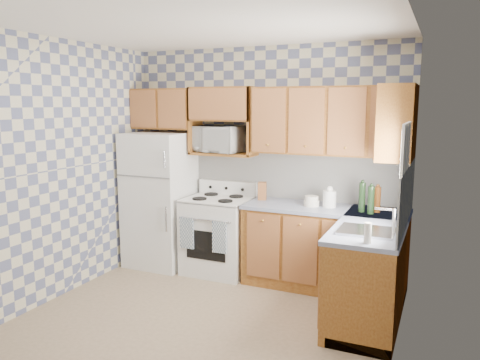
# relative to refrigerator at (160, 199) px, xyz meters

# --- Properties ---
(floor) EXTENTS (3.40, 3.40, 0.00)m
(floor) POSITION_rel_refrigerator_xyz_m (1.27, -1.25, -0.84)
(floor) COLOR #7C684D
(floor) RESTS_ON ground
(back_wall) EXTENTS (3.40, 0.02, 2.70)m
(back_wall) POSITION_rel_refrigerator_xyz_m (1.27, 0.35, 0.51)
(back_wall) COLOR slate
(back_wall) RESTS_ON ground
(right_wall) EXTENTS (0.02, 3.20, 2.70)m
(right_wall) POSITION_rel_refrigerator_xyz_m (2.97, -1.25, 0.51)
(right_wall) COLOR slate
(right_wall) RESTS_ON ground
(backsplash_back) EXTENTS (2.60, 0.02, 0.56)m
(backsplash_back) POSITION_rel_refrigerator_xyz_m (1.68, 0.34, 0.36)
(backsplash_back) COLOR white
(backsplash_back) RESTS_ON back_wall
(backsplash_right) EXTENTS (0.02, 1.60, 0.56)m
(backsplash_right) POSITION_rel_refrigerator_xyz_m (2.96, -0.45, 0.36)
(backsplash_right) COLOR white
(backsplash_right) RESTS_ON right_wall
(refrigerator) EXTENTS (0.75, 0.70, 1.68)m
(refrigerator) POSITION_rel_refrigerator_xyz_m (0.00, 0.00, 0.00)
(refrigerator) COLOR white
(refrigerator) RESTS_ON floor
(stove_body) EXTENTS (0.76, 0.65, 0.90)m
(stove_body) POSITION_rel_refrigerator_xyz_m (0.80, 0.03, -0.39)
(stove_body) COLOR white
(stove_body) RESTS_ON floor
(cooktop) EXTENTS (0.76, 0.65, 0.02)m
(cooktop) POSITION_rel_refrigerator_xyz_m (0.80, 0.03, 0.07)
(cooktop) COLOR silver
(cooktop) RESTS_ON stove_body
(backguard) EXTENTS (0.76, 0.08, 0.17)m
(backguard) POSITION_rel_refrigerator_xyz_m (0.80, 0.30, 0.16)
(backguard) COLOR white
(backguard) RESTS_ON cooktop
(dish_towel_left) EXTENTS (0.17, 0.02, 0.37)m
(dish_towel_left) POSITION_rel_refrigerator_xyz_m (0.57, -0.32, -0.29)
(dish_towel_left) COLOR navy
(dish_towel_left) RESTS_ON stove_body
(dish_towel_right) EXTENTS (0.17, 0.02, 0.37)m
(dish_towel_right) POSITION_rel_refrigerator_xyz_m (0.99, -0.32, -0.29)
(dish_towel_right) COLOR navy
(dish_towel_right) RESTS_ON stove_body
(base_cabinets_back) EXTENTS (1.75, 0.60, 0.88)m
(base_cabinets_back) POSITION_rel_refrigerator_xyz_m (2.10, 0.05, -0.40)
(base_cabinets_back) COLOR #683210
(base_cabinets_back) RESTS_ON floor
(base_cabinets_right) EXTENTS (0.60, 1.60, 0.88)m
(base_cabinets_right) POSITION_rel_refrigerator_xyz_m (2.67, -0.45, -0.40)
(base_cabinets_right) COLOR #683210
(base_cabinets_right) RESTS_ON floor
(countertop_back) EXTENTS (1.77, 0.63, 0.04)m
(countertop_back) POSITION_rel_refrigerator_xyz_m (2.10, 0.05, 0.06)
(countertop_back) COLOR slate
(countertop_back) RESTS_ON base_cabinets_back
(countertop_right) EXTENTS (0.63, 1.60, 0.04)m
(countertop_right) POSITION_rel_refrigerator_xyz_m (2.67, -0.45, 0.06)
(countertop_right) COLOR slate
(countertop_right) RESTS_ON base_cabinets_right
(upper_cabinets_back) EXTENTS (1.75, 0.33, 0.74)m
(upper_cabinets_back) POSITION_rel_refrigerator_xyz_m (2.10, 0.19, 1.01)
(upper_cabinets_back) COLOR #683210
(upper_cabinets_back) RESTS_ON back_wall
(upper_cabinets_fridge) EXTENTS (0.82, 0.33, 0.50)m
(upper_cabinets_fridge) POSITION_rel_refrigerator_xyz_m (-0.02, 0.19, 1.13)
(upper_cabinets_fridge) COLOR #683210
(upper_cabinets_fridge) RESTS_ON back_wall
(upper_cabinets_right) EXTENTS (0.33, 0.70, 0.74)m
(upper_cabinets_right) POSITION_rel_refrigerator_xyz_m (2.81, 0.00, 1.01)
(upper_cabinets_right) COLOR #683210
(upper_cabinets_right) RESTS_ON right_wall
(microwave_shelf) EXTENTS (0.80, 0.33, 0.03)m
(microwave_shelf) POSITION_rel_refrigerator_xyz_m (0.80, 0.19, 0.60)
(microwave_shelf) COLOR #683210
(microwave_shelf) RESTS_ON back_wall
(microwave) EXTENTS (0.62, 0.47, 0.32)m
(microwave) POSITION_rel_refrigerator_xyz_m (0.74, 0.21, 0.77)
(microwave) COLOR white
(microwave) RESTS_ON microwave_shelf
(sink) EXTENTS (0.48, 0.40, 0.03)m
(sink) POSITION_rel_refrigerator_xyz_m (2.67, -0.80, 0.09)
(sink) COLOR #B7B7BC
(sink) RESTS_ON countertop_right
(window) EXTENTS (0.02, 0.66, 0.86)m
(window) POSITION_rel_refrigerator_xyz_m (2.96, -0.80, 0.61)
(window) COLOR white
(window) RESTS_ON right_wall
(bottle_0) EXTENTS (0.07, 0.07, 0.31)m
(bottle_0) POSITION_rel_refrigerator_xyz_m (2.50, -0.02, 0.23)
(bottle_0) COLOR black
(bottle_0) RESTS_ON countertop_back
(bottle_1) EXTENTS (0.07, 0.07, 0.29)m
(bottle_1) POSITION_rel_refrigerator_xyz_m (2.60, -0.08, 0.22)
(bottle_1) COLOR black
(bottle_1) RESTS_ON countertop_back
(bottle_2) EXTENTS (0.07, 0.07, 0.27)m
(bottle_2) POSITION_rel_refrigerator_xyz_m (2.65, 0.02, 0.21)
(bottle_2) COLOR #532B0F
(bottle_2) RESTS_ON countertop_back
(knife_block) EXTENTS (0.12, 0.12, 0.21)m
(knife_block) POSITION_rel_refrigerator_xyz_m (1.32, 0.15, 0.18)
(knife_block) COLOR brown
(knife_block) RESTS_ON countertop_back
(electric_kettle) EXTENTS (0.14, 0.14, 0.18)m
(electric_kettle) POSITION_rel_refrigerator_xyz_m (2.14, 0.06, 0.17)
(electric_kettle) COLOR white
(electric_kettle) RESTS_ON countertop_back
(food_containers) EXTENTS (0.17, 0.17, 0.11)m
(food_containers) POSITION_rel_refrigerator_xyz_m (1.95, 0.04, 0.14)
(food_containers) COLOR beige
(food_containers) RESTS_ON countertop_back
(soap_bottle) EXTENTS (0.06, 0.06, 0.17)m
(soap_bottle) POSITION_rel_refrigerator_xyz_m (2.73, -1.14, 0.17)
(soap_bottle) COLOR beige
(soap_bottle) RESTS_ON countertop_right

